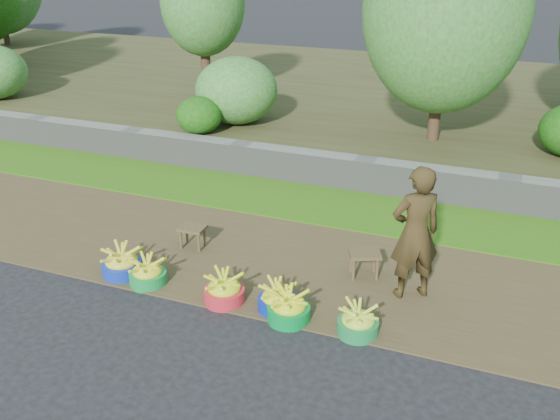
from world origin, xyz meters
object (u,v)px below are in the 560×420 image
at_px(basin_c, 224,290).
at_px(vendor_woman, 415,233).
at_px(stool_left, 192,231).
at_px(basin_d, 278,299).
at_px(basin_e, 289,308).
at_px(stool_right, 365,257).
at_px(basin_a, 122,263).
at_px(basin_b, 148,273).
at_px(basin_f, 358,322).

distance_m(basin_c, vendor_woman, 2.27).
height_order(basin_c, stool_left, basin_c).
height_order(basin_d, stool_left, basin_d).
height_order(basin_c, basin_e, same).
bearing_deg(stool_right, stool_left, -177.54).
bearing_deg(basin_a, basin_b, -9.09).
bearing_deg(basin_f, basin_b, 178.63).
xyz_separation_m(basin_c, stool_left, (-0.98, 1.04, 0.10)).
bearing_deg(basin_d, stool_right, 56.37).
distance_m(basin_b, stool_right, 2.65).
height_order(basin_c, basin_f, basin_c).
relative_size(basin_c, vendor_woman, 0.30).
distance_m(basin_a, basin_b, 0.42).
xyz_separation_m(basin_a, stool_right, (2.81, 1.05, 0.12)).
bearing_deg(basin_e, basin_a, 176.00).
bearing_deg(basin_d, basin_f, -6.05).
bearing_deg(stool_right, vendor_woman, -19.92).
height_order(basin_b, stool_left, basin_b).
bearing_deg(basin_a, basin_c, -3.32).
bearing_deg(basin_a, stool_left, 63.64).
distance_m(basin_c, basin_d, 0.64).
bearing_deg(basin_b, basin_c, -1.01).
bearing_deg(basin_a, stool_right, 20.53).
height_order(basin_e, vendor_woman, vendor_woman).
bearing_deg(basin_f, basin_a, 177.58).
xyz_separation_m(basin_a, basin_d, (2.09, -0.03, -0.02)).
relative_size(basin_c, basin_f, 1.08).
height_order(basin_b, basin_e, basin_e).
xyz_separation_m(basin_b, basin_f, (2.64, -0.06, -0.00)).
height_order(stool_left, vendor_woman, vendor_woman).
xyz_separation_m(basin_c, basin_d, (0.64, 0.06, -0.01)).
bearing_deg(vendor_woman, basin_f, 35.42).
relative_size(basin_e, vendor_woman, 0.30).
relative_size(basin_f, vendor_woman, 0.28).
xyz_separation_m(basin_b, stool_right, (2.40, 1.12, 0.13)).
bearing_deg(basin_d, stool_left, 148.84).
relative_size(basin_d, vendor_woman, 0.28).
height_order(stool_right, vendor_woman, vendor_woman).
bearing_deg(basin_f, basin_e, -177.78).
bearing_deg(basin_b, basin_e, -2.86).
height_order(basin_f, vendor_woman, vendor_woman).
xyz_separation_m(basin_f, stool_right, (-0.24, 1.18, 0.14)).
height_order(basin_c, stool_right, basin_c).
height_order(basin_a, basin_e, basin_a).
bearing_deg(basin_b, basin_f, -1.37).
relative_size(basin_e, stool_left, 1.33).
xyz_separation_m(basin_b, vendor_woman, (3.01, 0.90, 0.67)).
height_order(basin_a, basin_c, basin_a).
bearing_deg(basin_d, basin_c, -174.94).
xyz_separation_m(basin_a, stool_left, (0.47, 0.95, 0.10)).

